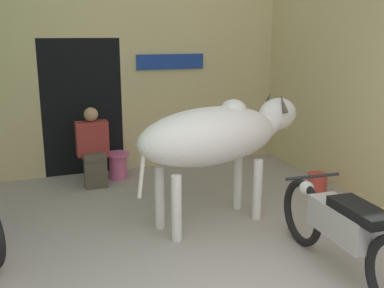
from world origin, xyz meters
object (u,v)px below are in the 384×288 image
object	(u,v)px
motorcycle_near	(343,229)
bucket	(317,182)
plastic_stool	(118,165)
cow	(218,135)
shopkeeper_seated	(93,146)

from	to	relation	value
motorcycle_near	bucket	world-z (taller)	motorcycle_near
plastic_stool	bucket	bearing A→B (deg)	-32.46
cow	motorcycle_near	distance (m)	1.72
cow	plastic_stool	size ratio (longest dim) A/B	5.57
cow	plastic_stool	bearing A→B (deg)	110.45
cow	motorcycle_near	world-z (taller)	cow
shopkeeper_seated	bucket	world-z (taller)	shopkeeper_seated
shopkeeper_seated	bucket	bearing A→B (deg)	-25.58
motorcycle_near	plastic_stool	world-z (taller)	motorcycle_near
motorcycle_near	plastic_stool	bearing A→B (deg)	109.91
shopkeeper_seated	plastic_stool	bearing A→B (deg)	27.91
bucket	cow	bearing A→B (deg)	-165.73
shopkeeper_seated	plastic_stool	size ratio (longest dim) A/B	2.87
motorcycle_near	shopkeeper_seated	xyz separation A→B (m)	(-1.67, 3.34, 0.13)
cow	motorcycle_near	size ratio (longest dim) A/B	1.07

